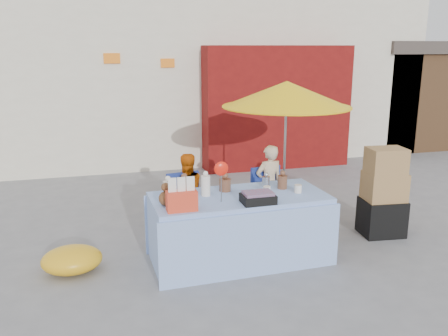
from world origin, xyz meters
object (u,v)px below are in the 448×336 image
object	(u,v)px
chair_left	(188,216)
chair_right	(271,209)
umbrella	(287,95)
market_table	(238,227)
vendor_beige	(269,184)
vendor_orange	(186,193)
box_stack	(383,195)

from	to	relation	value
chair_left	chair_right	xyz separation A→B (m)	(1.25, 0.00, 0.00)
chair_right	umbrella	bearing A→B (deg)	34.54
market_table	vendor_beige	size ratio (longest dim) A/B	1.85
chair_left	vendor_orange	size ratio (longest dim) A/B	0.75
umbrella	chair_left	bearing A→B (deg)	-169.62
box_stack	chair_right	bearing A→B (deg)	150.97
chair_right	umbrella	xyz separation A→B (m)	(0.30, 0.28, 1.64)
box_stack	vendor_beige	bearing A→B (deg)	146.77
chair_left	umbrella	xyz separation A→B (m)	(1.55, 0.28, 1.64)
chair_left	chair_right	distance (m)	1.25
market_table	vendor_orange	distance (m)	1.21
vendor_orange	umbrella	bearing A→B (deg)	176.82
chair_left	umbrella	world-z (taller)	umbrella
chair_right	box_stack	distance (m)	1.58
chair_left	box_stack	xyz separation A→B (m)	(2.61, -0.75, 0.32)
chair_left	umbrella	distance (m)	2.27
vendor_beige	umbrella	world-z (taller)	umbrella
chair_left	vendor_beige	size ratio (longest dim) A/B	0.72
market_table	box_stack	size ratio (longest dim) A/B	1.76
chair_left	box_stack	size ratio (longest dim) A/B	0.68
chair_right	vendor_beige	distance (m)	0.36
market_table	chair_right	bearing A→B (deg)	48.78
vendor_orange	box_stack	distance (m)	2.75
chair_left	box_stack	bearing A→B (deg)	-24.82
box_stack	market_table	bearing A→B (deg)	-173.73
chair_left	vendor_beige	bearing A→B (deg)	-2.58
chair_right	box_stack	bearing A→B (deg)	-37.74
umbrella	box_stack	size ratio (longest dim) A/B	1.67
vendor_orange	box_stack	size ratio (longest dim) A/B	0.91
chair_left	chair_right	size ratio (longest dim) A/B	1.00
chair_left	vendor_beige	distance (m)	1.30
vendor_orange	vendor_beige	distance (m)	1.25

